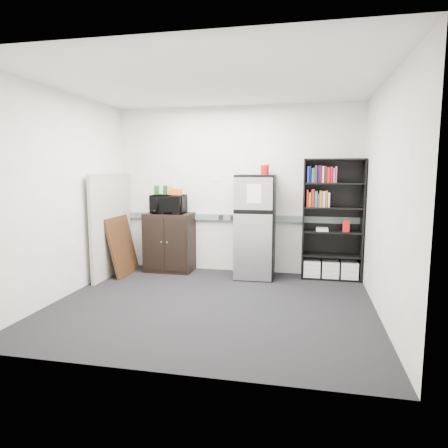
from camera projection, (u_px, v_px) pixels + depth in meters
name	position (u px, v px, depth m)	size (l,w,h in m)	color
floor	(212.00, 304.00, 5.04)	(4.00, 4.00, 0.00)	black
wall_back	(236.00, 190.00, 6.55)	(4.00, 0.02, 2.70)	silver
wall_right	(385.00, 200.00, 4.44)	(0.02, 3.50, 2.70)	silver
wall_left	(64.00, 195.00, 5.26)	(0.02, 3.50, 2.70)	silver
ceiling	(211.00, 82.00, 4.67)	(4.00, 3.50, 0.02)	white
electrical_raceway	(236.00, 218.00, 6.58)	(3.92, 0.05, 0.10)	slate
wall_note	(216.00, 178.00, 6.59)	(0.14, 0.00, 0.10)	white
bookshelf	(332.00, 220.00, 6.12)	(0.90, 0.34, 1.85)	black
cubicle_partition	(112.00, 225.00, 6.36)	(0.06, 1.30, 1.62)	#A39F91
cabinet	(170.00, 242.00, 6.65)	(0.78, 0.52, 0.97)	black
microwave	(169.00, 204.00, 6.54)	(0.55, 0.37, 0.30)	black
snack_box_a	(157.00, 190.00, 6.59)	(0.07, 0.05, 0.15)	#235518
snack_box_b	(165.00, 190.00, 6.56)	(0.07, 0.05, 0.15)	#0D391B
snack_box_c	(170.00, 190.00, 6.54)	(0.07, 0.05, 0.14)	orange
snack_bag	(177.00, 192.00, 6.47)	(0.18, 0.10, 0.10)	#D35115
refrigerator	(255.00, 227.00, 6.23)	(0.62, 0.65, 1.61)	black
coffee_can	(265.00, 169.00, 6.21)	(0.13, 0.13, 0.18)	#B2080E
framed_poster	(122.00, 245.00, 6.44)	(0.25, 0.74, 0.94)	black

